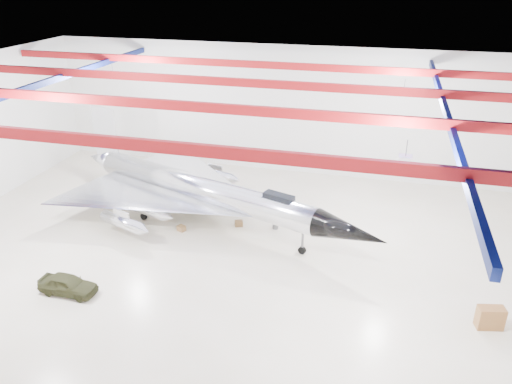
# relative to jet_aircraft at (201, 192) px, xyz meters

# --- Properties ---
(floor) EXTENTS (40.00, 40.00, 0.00)m
(floor) POSITION_rel_jet_aircraft_xyz_m (2.98, -4.01, -2.29)
(floor) COLOR beige
(floor) RESTS_ON ground
(wall_back) EXTENTS (40.00, 0.00, 40.00)m
(wall_back) POSITION_rel_jet_aircraft_xyz_m (2.98, 10.99, 3.21)
(wall_back) COLOR silver
(wall_back) RESTS_ON floor
(ceiling) EXTENTS (40.00, 40.00, 0.00)m
(ceiling) POSITION_rel_jet_aircraft_xyz_m (2.98, -4.01, 8.71)
(ceiling) COLOR #0A0F38
(ceiling) RESTS_ON wall_back
(ceiling_structure) EXTENTS (39.50, 29.50, 1.08)m
(ceiling_structure) POSITION_rel_jet_aircraft_xyz_m (2.98, -4.01, 8.04)
(ceiling_structure) COLOR maroon
(ceiling_structure) RESTS_ON ceiling
(jet_aircraft) EXTENTS (24.71, 18.53, 6.97)m
(jet_aircraft) POSITION_rel_jet_aircraft_xyz_m (0.00, 0.00, 0.00)
(jet_aircraft) COLOR silver
(jet_aircraft) RESTS_ON floor
(jeep) EXTENTS (3.39, 1.42, 1.15)m
(jeep) POSITION_rel_jet_aircraft_xyz_m (-4.19, -10.20, -1.71)
(jeep) COLOR #303118
(jeep) RESTS_ON floor
(desk) EXTENTS (1.43, 0.93, 1.21)m
(desk) POSITION_rel_jet_aircraft_xyz_m (18.25, -7.28, -1.68)
(desk) COLOR brown
(desk) RESTS_ON floor
(crate_ply) EXTENTS (0.66, 0.61, 0.38)m
(crate_ply) POSITION_rel_jet_aircraft_xyz_m (-0.86, -1.83, -2.10)
(crate_ply) COLOR olive
(crate_ply) RESTS_ON floor
(toolbox_red) EXTENTS (0.61, 0.56, 0.34)m
(toolbox_red) POSITION_rel_jet_aircraft_xyz_m (0.45, 5.72, -2.11)
(toolbox_red) COLOR maroon
(toolbox_red) RESTS_ON floor
(engine_drum) EXTENTS (0.52, 0.52, 0.37)m
(engine_drum) POSITION_rel_jet_aircraft_xyz_m (5.40, 0.17, -2.10)
(engine_drum) COLOR #59595B
(engine_drum) RESTS_ON floor
(parts_bin) EXTENTS (0.68, 0.60, 0.41)m
(parts_bin) POSITION_rel_jet_aircraft_xyz_m (7.79, 3.12, -2.08)
(parts_bin) COLOR olive
(parts_bin) RESTS_ON floor
(oil_barrel) EXTENTS (0.68, 0.62, 0.39)m
(oil_barrel) POSITION_rel_jet_aircraft_xyz_m (2.81, -0.13, -2.09)
(oil_barrel) COLOR olive
(oil_barrel) RESTS_ON floor
(spares_box) EXTENTS (0.41, 0.41, 0.31)m
(spares_box) POSITION_rel_jet_aircraft_xyz_m (3.35, 4.01, -2.13)
(spares_box) COLOR #59595B
(spares_box) RESTS_ON floor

